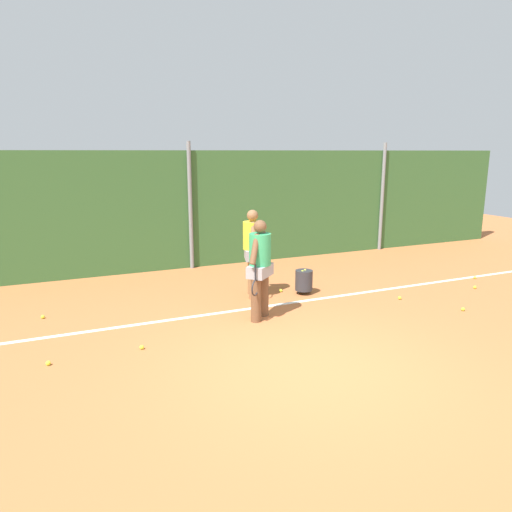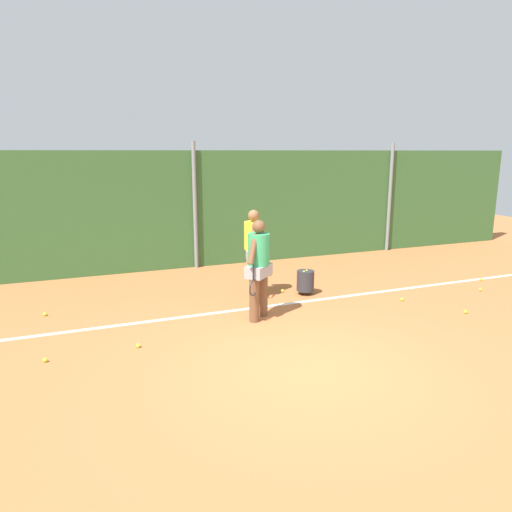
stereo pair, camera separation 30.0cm
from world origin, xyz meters
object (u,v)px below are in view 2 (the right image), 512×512
object	(u,v)px
tennis_ball_8	(481,280)
tennis_ball_10	(138,346)
player_foreground_near	(259,264)
player_midcourt	(254,249)
tennis_ball_5	(270,274)
tennis_ball_11	(45,314)
tennis_ball_1	(480,289)
tennis_ball_7	(402,299)
tennis_ball_9	(466,312)
ball_hopper	(305,281)
tennis_ball_6	(283,291)
tennis_ball_12	(45,360)

from	to	relation	value
tennis_ball_8	tennis_ball_10	bearing A→B (deg)	-173.23
player_foreground_near	player_midcourt	size ratio (longest dim) A/B	0.99
player_midcourt	tennis_ball_5	xyz separation A→B (m)	(0.95, 1.37, -0.96)
player_foreground_near	tennis_ball_11	size ratio (longest dim) A/B	26.68
player_foreground_near	tennis_ball_5	size ratio (longest dim) A/B	26.68
tennis_ball_1	tennis_ball_5	distance (m)	4.61
tennis_ball_7	tennis_ball_10	size ratio (longest dim) A/B	1.00
tennis_ball_7	tennis_ball_8	xyz separation A→B (m)	(2.64, 0.54, 0.00)
tennis_ball_11	tennis_ball_9	bearing A→B (deg)	-20.41
player_midcourt	tennis_ball_7	size ratio (longest dim) A/B	26.89
tennis_ball_11	tennis_ball_8	bearing A→B (deg)	-6.86
player_foreground_near	tennis_ball_8	distance (m)	5.75
player_foreground_near	ball_hopper	xyz separation A→B (m)	(1.44, 0.99, -0.69)
tennis_ball_5	tennis_ball_9	distance (m)	4.40
player_midcourt	tennis_ball_10	xyz separation A→B (m)	(-2.55, -1.76, -0.96)
tennis_ball_1	tennis_ball_11	distance (m)	8.70
player_foreground_near	tennis_ball_9	world-z (taller)	player_foreground_near
player_midcourt	player_foreground_near	bearing A→B (deg)	0.81
tennis_ball_6	tennis_ball_11	world-z (taller)	same
player_midcourt	tennis_ball_10	world-z (taller)	player_midcourt
player_foreground_near	tennis_ball_5	world-z (taller)	player_foreground_near
ball_hopper	tennis_ball_6	bearing A→B (deg)	142.63
tennis_ball_11	tennis_ball_12	bearing A→B (deg)	-87.60
tennis_ball_6	tennis_ball_11	bearing A→B (deg)	176.98
tennis_ball_1	tennis_ball_11	world-z (taller)	same
tennis_ball_9	ball_hopper	bearing A→B (deg)	135.77
tennis_ball_10	ball_hopper	bearing A→B (deg)	22.63
tennis_ball_5	tennis_ball_10	world-z (taller)	same
tennis_ball_5	tennis_ball_8	size ratio (longest dim) A/B	1.00
tennis_ball_1	tennis_ball_6	world-z (taller)	same
tennis_ball_7	player_foreground_near	bearing A→B (deg)	177.69
tennis_ball_5	tennis_ball_9	xyz separation A→B (m)	(2.29, -3.76, 0.00)
player_midcourt	tennis_ball_12	distance (m)	4.35
player_foreground_near	tennis_ball_9	distance (m)	3.92
tennis_ball_10	tennis_ball_11	size ratio (longest dim) A/B	1.00
ball_hopper	tennis_ball_11	distance (m)	5.01
player_foreground_near	tennis_ball_12	distance (m)	3.62
tennis_ball_8	tennis_ball_11	bearing A→B (deg)	173.14
tennis_ball_1	tennis_ball_11	xyz separation A→B (m)	(-8.54, 1.69, 0.00)
player_midcourt	tennis_ball_1	xyz separation A→B (m)	(4.61, -1.42, -0.96)
tennis_ball_7	tennis_ball_9	world-z (taller)	same
tennis_ball_7	tennis_ball_9	distance (m)	1.19
ball_hopper	tennis_ball_9	xyz separation A→B (m)	(2.19, -2.13, -0.26)
tennis_ball_7	tennis_ball_10	bearing A→B (deg)	-175.68
tennis_ball_5	tennis_ball_11	distance (m)	5.00
tennis_ball_1	tennis_ball_12	xyz separation A→B (m)	(-8.45, -0.37, 0.00)
tennis_ball_7	tennis_ball_8	bearing A→B (deg)	11.49
player_foreground_near	tennis_ball_10	world-z (taller)	player_foreground_near
player_midcourt	tennis_ball_1	world-z (taller)	player_midcourt
tennis_ball_5	tennis_ball_9	bearing A→B (deg)	-58.72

